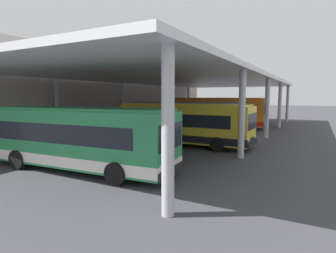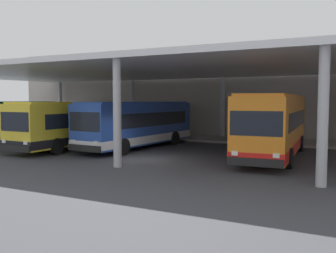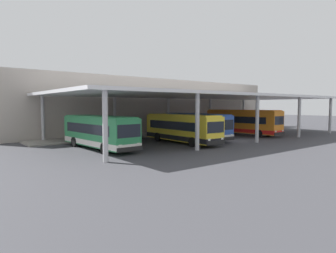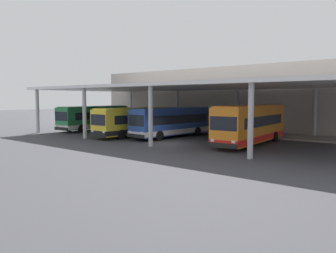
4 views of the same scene
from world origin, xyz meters
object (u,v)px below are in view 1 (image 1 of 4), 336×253
bus_nearest_bay (77,138)px  bus_middle_bay (183,119)px  bus_second_bay (183,124)px  trash_bin (77,131)px  bus_far_bay (216,112)px  bench_waiting (54,135)px

bus_nearest_bay → bus_middle_bay: 13.00m
bus_second_bay → trash_bin: bus_second_bay is taller
bus_middle_bay → trash_bin: bus_middle_bay is taller
bus_second_bay → bus_far_bay: 13.10m
bus_nearest_bay → bench_waiting: bearing=57.9°
bus_middle_bay → bench_waiting: bearing=137.3°
bench_waiting → bus_far_bay: bearing=-23.6°
bus_middle_bay → trash_bin: 9.54m
bus_second_bay → bus_middle_bay: same height
bus_middle_bay → bus_far_bay: size_ratio=0.93×
bus_nearest_bay → bus_middle_bay: same height
bus_second_bay → bench_waiting: size_ratio=5.88×
bus_middle_bay → bus_far_bay: 9.16m
bench_waiting → trash_bin: bearing=4.1°
bus_nearest_bay → bus_second_bay: 9.29m
bus_second_bay → bus_middle_bay: (3.84, 1.76, 0.00)m
bench_waiting → trash_bin: size_ratio=1.84×
bus_second_bay → bus_middle_bay: size_ratio=0.99×
bus_second_bay → bus_middle_bay: 4.22m
bus_middle_bay → bus_nearest_bay: bearing=-179.1°
bus_middle_bay → bus_second_bay: bearing=-155.4°
bus_far_bay → bench_waiting: bus_far_bay is taller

